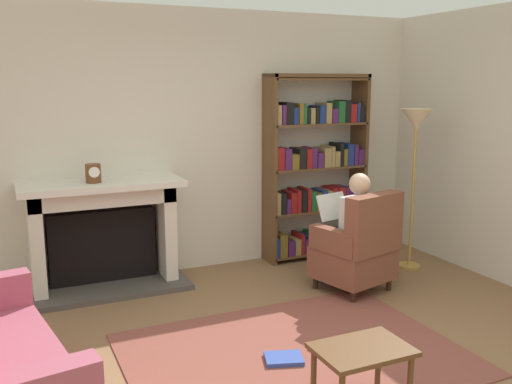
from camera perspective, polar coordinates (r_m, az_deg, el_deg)
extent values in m
plane|color=#856040|center=(4.10, 5.98, -17.75)|extent=(14.00, 14.00, 0.00)
cube|color=beige|center=(5.96, -6.30, 5.03)|extent=(5.60, 0.10, 2.70)
cube|color=beige|center=(6.27, 21.58, 4.63)|extent=(0.10, 5.20, 2.70)
cube|color=brown|center=(4.32, 3.89, -15.98)|extent=(2.40, 1.80, 0.01)
cube|color=#4C4742|center=(5.67, -14.67, -9.37)|extent=(1.53, 0.64, 0.05)
cube|color=black|center=(5.76, -15.24, -5.14)|extent=(1.01, 0.20, 0.70)
cube|color=silver|center=(5.56, -21.25, -5.05)|extent=(0.12, 0.44, 1.00)
cube|color=silver|center=(5.74, -9.12, -3.93)|extent=(0.12, 0.44, 1.00)
cube|color=silver|center=(5.52, -15.30, -0.32)|extent=(1.33, 0.44, 0.16)
cube|color=silver|center=(5.45, -15.26, 0.70)|extent=(1.49, 0.56, 0.06)
cylinder|color=brown|center=(5.40, -16.08, 1.81)|extent=(0.14, 0.14, 0.17)
cylinder|color=white|center=(5.33, -15.98, 1.93)|extent=(0.10, 0.01, 0.10)
cube|color=brown|center=(6.10, 1.38, 2.16)|extent=(0.04, 0.32, 2.05)
cube|color=brown|center=(6.67, 10.28, 2.76)|extent=(0.04, 0.32, 2.05)
cube|color=brown|center=(6.29, 6.22, 11.58)|extent=(1.19, 0.32, 0.04)
cube|color=brown|center=(6.58, 5.86, -5.87)|extent=(1.15, 0.32, 0.02)
cube|color=navy|center=(6.30, 1.79, -5.47)|extent=(0.04, 0.26, 0.21)
cube|color=brown|center=(6.32, 2.34, -5.23)|extent=(0.09, 0.26, 0.25)
cube|color=#4C1E59|center=(6.37, 3.11, -5.52)|extent=(0.08, 0.26, 0.16)
cube|color=#997F4C|center=(6.41, 3.77, -5.36)|extent=(0.07, 0.26, 0.18)
cube|color=maroon|center=(6.43, 4.25, -5.08)|extent=(0.04, 0.26, 0.23)
cube|color=#4C1E59|center=(6.46, 4.61, -5.30)|extent=(0.04, 0.26, 0.16)
cube|color=navy|center=(6.48, 5.00, -5.11)|extent=(0.05, 0.26, 0.19)
cube|color=#1E592D|center=(6.50, 5.42, -4.91)|extent=(0.04, 0.26, 0.23)
cube|color=maroon|center=(6.54, 5.97, -5.03)|extent=(0.08, 0.26, 0.18)
cube|color=#1E592D|center=(6.59, 6.65, -4.87)|extent=(0.08, 0.26, 0.19)
cube|color=maroon|center=(6.62, 7.25, -4.58)|extent=(0.07, 0.26, 0.24)
cube|color=black|center=(6.67, 7.89, -4.64)|extent=(0.09, 0.26, 0.21)
cube|color=black|center=(6.72, 8.55, -4.58)|extent=(0.09, 0.26, 0.20)
cube|color=#1E592D|center=(6.77, 9.21, -4.50)|extent=(0.08, 0.26, 0.19)
cube|color=maroon|center=(6.81, 9.84, -4.22)|extent=(0.08, 0.26, 0.24)
cube|color=brown|center=(6.45, 5.94, -1.76)|extent=(1.15, 0.32, 0.02)
cube|color=#997F4C|center=(6.17, 1.83, -1.05)|extent=(0.04, 0.26, 0.24)
cube|color=black|center=(6.20, 2.30, -1.04)|extent=(0.07, 0.26, 0.23)
cube|color=#4C1E59|center=(6.23, 2.83, -1.31)|extent=(0.05, 0.26, 0.16)
cube|color=maroon|center=(6.26, 3.35, -0.95)|extent=(0.07, 0.26, 0.23)
cube|color=maroon|center=(6.28, 3.87, -0.80)|extent=(0.05, 0.26, 0.25)
cube|color=black|center=(6.31, 4.38, -0.79)|extent=(0.06, 0.26, 0.24)
cube|color=maroon|center=(6.34, 4.87, -0.68)|extent=(0.05, 0.26, 0.25)
cube|color=#1E592D|center=(6.38, 5.35, -0.79)|extent=(0.06, 0.26, 0.22)
cube|color=brown|center=(6.41, 5.86, -0.82)|extent=(0.06, 0.26, 0.20)
cube|color=navy|center=(6.44, 6.40, -0.68)|extent=(0.07, 0.26, 0.22)
cube|color=#997F4C|center=(6.48, 6.95, -0.66)|extent=(0.06, 0.26, 0.21)
cube|color=maroon|center=(6.51, 7.46, -0.49)|extent=(0.07, 0.26, 0.24)
cube|color=maroon|center=(6.56, 8.12, -0.44)|extent=(0.09, 0.26, 0.24)
cube|color=#4C1E59|center=(6.61, 8.72, -0.40)|extent=(0.06, 0.26, 0.23)
cube|color=#4C1E59|center=(6.65, 9.28, -0.55)|extent=(0.07, 0.26, 0.18)
cube|color=#1E592D|center=(6.69, 9.76, -0.43)|extent=(0.06, 0.26, 0.20)
cube|color=brown|center=(6.36, 6.03, 2.48)|extent=(1.15, 0.32, 0.02)
cube|color=maroon|center=(6.10, 2.02, 3.43)|extent=(0.08, 0.26, 0.24)
cube|color=#4C1E59|center=(6.14, 2.78, 3.40)|extent=(0.08, 0.26, 0.23)
cube|color=brown|center=(6.18, 3.50, 3.15)|extent=(0.09, 0.26, 0.16)
cube|color=black|center=(6.22, 4.23, 3.45)|extent=(0.08, 0.26, 0.22)
cube|color=maroon|center=(6.26, 4.87, 3.46)|extent=(0.06, 0.26, 0.21)
cube|color=#4C1E59|center=(6.29, 5.39, 3.52)|extent=(0.06, 0.26, 0.22)
cube|color=#4C1E59|center=(6.34, 6.00, 3.29)|extent=(0.07, 0.26, 0.16)
cube|color=#997F4C|center=(6.38, 6.70, 3.55)|extent=(0.09, 0.26, 0.21)
cube|color=#997F4C|center=(6.41, 7.23, 3.65)|extent=(0.04, 0.26, 0.22)
cube|color=#997F4C|center=(6.45, 7.65, 3.42)|extent=(0.06, 0.26, 0.17)
cube|color=black|center=(6.47, 8.08, 3.82)|extent=(0.04, 0.26, 0.25)
cube|color=brown|center=(6.50, 8.45, 3.56)|extent=(0.05, 0.26, 0.19)
cube|color=navy|center=(6.54, 8.96, 3.82)|extent=(0.08, 0.26, 0.24)
cube|color=#4C1E59|center=(6.58, 9.49, 3.81)|extent=(0.05, 0.26, 0.23)
cube|color=#4C1E59|center=(6.62, 9.99, 3.58)|extent=(0.08, 0.26, 0.18)
cube|color=brown|center=(6.31, 6.12, 6.82)|extent=(1.15, 0.32, 0.02)
cube|color=#997F4C|center=(6.05, 1.89, 7.79)|extent=(0.04, 0.26, 0.21)
cube|color=#4C1E59|center=(6.07, 2.35, 7.80)|extent=(0.04, 0.26, 0.21)
cube|color=black|center=(6.10, 2.93, 7.93)|extent=(0.09, 0.26, 0.23)
cube|color=navy|center=(6.14, 3.53, 7.69)|extent=(0.05, 0.26, 0.18)
cube|color=brown|center=(6.16, 4.06, 7.89)|extent=(0.05, 0.26, 0.22)
cube|color=#1E592D|center=(6.19, 4.44, 7.88)|extent=(0.04, 0.26, 0.22)
cube|color=black|center=(6.21, 4.80, 7.69)|extent=(0.04, 0.26, 0.17)
cube|color=#997F4C|center=(6.23, 5.21, 7.68)|extent=(0.05, 0.26, 0.17)
cube|color=black|center=(6.26, 5.67, 7.73)|extent=(0.04, 0.26, 0.18)
cube|color=navy|center=(6.29, 6.18, 7.80)|extent=(0.07, 0.26, 0.19)
cube|color=#997F4C|center=(6.33, 6.80, 7.93)|extent=(0.07, 0.26, 0.22)
cube|color=#4C1E59|center=(6.38, 7.42, 7.65)|extent=(0.07, 0.26, 0.16)
cube|color=#1E592D|center=(6.42, 8.06, 8.01)|extent=(0.08, 0.26, 0.24)
cube|color=black|center=(6.46, 8.67, 8.06)|extent=(0.07, 0.26, 0.25)
cube|color=maroon|center=(6.51, 9.24, 7.88)|extent=(0.08, 0.26, 0.20)
cube|color=navy|center=(6.54, 9.71, 7.93)|extent=(0.04, 0.26, 0.21)
cube|color=black|center=(6.57, 10.10, 7.78)|extent=(0.06, 0.26, 0.18)
cube|color=brown|center=(6.29, 6.21, 11.21)|extent=(1.15, 0.32, 0.02)
cylinder|color=#331E14|center=(5.93, 9.53, -7.88)|extent=(0.05, 0.05, 0.12)
cylinder|color=#331E14|center=(5.57, 6.01, -9.03)|extent=(0.05, 0.05, 0.12)
cylinder|color=#331E14|center=(5.64, 13.24, -9.01)|extent=(0.05, 0.05, 0.12)
cylinder|color=#331E14|center=(5.27, 9.78, -10.35)|extent=(0.05, 0.05, 0.12)
cube|color=brown|center=(5.53, 9.72, -6.99)|extent=(0.77, 0.74, 0.30)
cube|color=brown|center=(5.27, 11.84, -3.18)|extent=(0.66, 0.32, 0.55)
cube|color=brown|center=(5.66, 11.60, -3.91)|extent=(0.25, 0.55, 0.22)
cube|color=brown|center=(5.26, 7.87, -4.92)|extent=(0.25, 0.55, 0.22)
cube|color=silver|center=(5.39, 10.26, -3.07)|extent=(0.36, 0.28, 0.50)
sphere|color=#D8AD8C|center=(5.31, 10.39, 0.81)|extent=(0.20, 0.20, 0.20)
cube|color=#191E3F|center=(5.62, 9.17, -4.54)|extent=(0.22, 0.42, 0.12)
cube|color=#191E3F|center=(5.51, 8.06, -4.84)|extent=(0.22, 0.42, 0.12)
cylinder|color=#191E3F|center=(5.82, 7.68, -6.63)|extent=(0.10, 0.10, 0.42)
cylinder|color=#191E3F|center=(5.71, 6.58, -6.96)|extent=(0.10, 0.10, 0.42)
cube|color=white|center=(5.58, 7.72, -1.45)|extent=(0.38, 0.20, 0.25)
cube|color=brown|center=(3.52, 10.66, -15.33)|extent=(0.56, 0.39, 0.03)
cylinder|color=brown|center=(3.62, 5.81, -18.26)|extent=(0.04, 0.04, 0.40)
cylinder|color=brown|center=(3.86, 12.20, -16.52)|extent=(0.04, 0.04, 0.40)
cube|color=#334CA5|center=(4.21, 2.82, -16.41)|extent=(0.32, 0.27, 0.03)
cube|color=red|center=(4.36, 7.52, -15.49)|extent=(0.27, 0.32, 0.03)
cylinder|color=#B7933F|center=(6.37, 15.13, -7.19)|extent=(0.24, 0.24, 0.03)
cylinder|color=#B7933F|center=(6.18, 15.47, -0.64)|extent=(0.03, 0.03, 1.46)
cone|color=beige|center=(6.08, 15.88, 7.03)|extent=(0.32, 0.32, 0.22)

